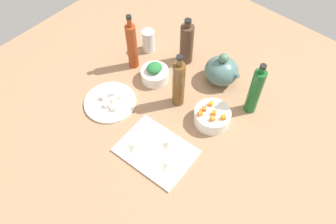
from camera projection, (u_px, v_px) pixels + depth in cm
name	position (u px, v px, depth cm)	size (l,w,h in cm)	color
tabletop	(168.00, 121.00, 145.16)	(190.00, 190.00, 3.00)	#9E7654
cutting_board	(156.00, 151.00, 133.97)	(29.61, 21.77, 1.00)	white
plate_tofu	(110.00, 102.00, 148.53)	(23.18, 23.18, 1.20)	white
bowl_greens	(155.00, 75.00, 155.17)	(12.94, 12.94, 5.83)	white
bowl_carrots	(212.00, 117.00, 140.72)	(15.45, 15.45, 6.33)	white
teapot	(222.00, 70.00, 151.91)	(17.12, 15.41, 16.51)	#486B67
bottle_0	(255.00, 91.00, 137.25)	(5.23, 5.23, 27.42)	#195D26
bottle_1	(187.00, 44.00, 156.04)	(6.36, 6.36, 24.75)	#493223
bottle_2	(132.00, 46.00, 152.71)	(4.81, 4.81, 29.38)	#953916
bottle_3	(179.00, 84.00, 139.60)	(5.35, 5.35, 28.28)	brown
drinking_glass_0	(148.00, 41.00, 164.67)	(6.17, 6.17, 11.67)	white
carrot_cube_0	(213.00, 119.00, 135.11)	(1.80, 1.80, 1.80)	orange
carrot_cube_1	(214.00, 113.00, 136.87)	(1.80, 1.80, 1.80)	orange
carrot_cube_2	(211.00, 104.00, 139.69)	(1.80, 1.80, 1.80)	orange
carrot_cube_3	(223.00, 117.00, 135.52)	(1.80, 1.80, 1.80)	orange
carrot_cube_4	(204.00, 109.00, 138.12)	(1.80, 1.80, 1.80)	orange
carrot_cube_5	(200.00, 114.00, 136.64)	(1.80, 1.80, 1.80)	orange
chopped_greens_mound	(154.00, 68.00, 151.30)	(7.40, 6.70, 3.73)	#277537
tofu_cube_0	(112.00, 94.00, 149.31)	(2.20, 2.20, 2.20)	white
tofu_cube_1	(107.00, 105.00, 145.50)	(2.20, 2.20, 2.20)	white
tofu_cube_2	(121.00, 96.00, 148.46)	(2.20, 2.20, 2.20)	white
tofu_cube_3	(103.00, 97.00, 148.13)	(2.20, 2.20, 2.20)	white
tofu_cube_4	(114.00, 108.00, 144.55)	(2.20, 2.20, 2.20)	white
tofu_cube_5	(114.00, 100.00, 147.19)	(2.20, 2.20, 2.20)	#F9F1C9
dumpling_0	(168.00, 166.00, 128.18)	(5.06, 4.82, 2.28)	beige
dumpling_1	(135.00, 148.00, 132.95)	(5.39, 4.59, 2.38)	beige
dumpling_2	(169.00, 144.00, 133.88)	(4.78, 4.32, 2.49)	beige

